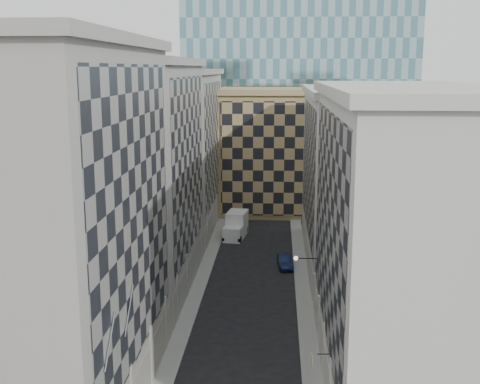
% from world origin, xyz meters
% --- Properties ---
extents(sidewalk_west, '(1.50, 100.00, 0.15)m').
position_xyz_m(sidewalk_west, '(-5.25, 30.00, 0.07)').
color(sidewalk_west, '#959690').
rests_on(sidewalk_west, ground).
extents(sidewalk_east, '(1.50, 100.00, 0.15)m').
position_xyz_m(sidewalk_east, '(5.25, 30.00, 0.07)').
color(sidewalk_east, '#959690').
rests_on(sidewalk_east, ground).
extents(bldg_left_a, '(10.80, 22.80, 23.70)m').
position_xyz_m(bldg_left_a, '(-10.88, 11.00, 11.82)').
color(bldg_left_a, gray).
rests_on(bldg_left_a, ground).
extents(bldg_left_b, '(10.80, 22.80, 22.70)m').
position_xyz_m(bldg_left_b, '(-10.88, 33.00, 11.32)').
color(bldg_left_b, gray).
rests_on(bldg_left_b, ground).
extents(bldg_left_c, '(10.80, 22.80, 21.70)m').
position_xyz_m(bldg_left_c, '(-10.88, 55.00, 10.83)').
color(bldg_left_c, gray).
rests_on(bldg_left_c, ground).
extents(bldg_right_a, '(10.80, 26.80, 20.70)m').
position_xyz_m(bldg_right_a, '(10.88, 15.00, 10.32)').
color(bldg_right_a, beige).
rests_on(bldg_right_a, ground).
extents(bldg_right_b, '(10.80, 28.80, 19.70)m').
position_xyz_m(bldg_right_b, '(10.89, 42.00, 9.85)').
color(bldg_right_b, beige).
rests_on(bldg_right_b, ground).
extents(tan_block, '(16.80, 14.80, 18.80)m').
position_xyz_m(tan_block, '(2.00, 67.90, 9.44)').
color(tan_block, '#A17E55').
rests_on(tan_block, ground).
extents(church_tower, '(7.20, 7.20, 51.50)m').
position_xyz_m(church_tower, '(0.00, 82.00, 26.95)').
color(church_tower, '#2A2621').
rests_on(church_tower, ground).
extents(flagpoles_left, '(0.10, 6.33, 2.33)m').
position_xyz_m(flagpoles_left, '(-5.90, 6.00, 8.00)').
color(flagpoles_left, gray).
rests_on(flagpoles_left, ground).
extents(bracket_lamp, '(1.98, 0.36, 0.36)m').
position_xyz_m(bracket_lamp, '(4.38, 24.00, 6.20)').
color(bracket_lamp, black).
rests_on(bracket_lamp, ground).
extents(box_truck, '(3.12, 6.16, 3.24)m').
position_xyz_m(box_truck, '(-2.79, 51.89, 1.41)').
color(box_truck, white).
rests_on(box_truck, ground).
extents(dark_car, '(1.80, 4.26, 1.37)m').
position_xyz_m(dark_car, '(3.50, 39.94, 0.68)').
color(dark_car, '#101B3E').
rests_on(dark_car, ground).
extents(shop_sign, '(1.14, 0.68, 0.75)m').
position_xyz_m(shop_sign, '(4.97, 10.87, 3.84)').
color(shop_sign, black).
rests_on(shop_sign, ground).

